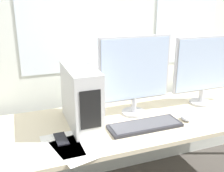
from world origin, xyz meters
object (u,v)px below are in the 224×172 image
(monitor_main, at_px, (135,72))
(mouse, at_px, (186,118))
(pc_tower, at_px, (81,96))
(monitor_right_near, at_px, (205,67))
(keyboard, at_px, (145,126))
(cell_phone, at_px, (61,139))

(monitor_main, xyz_separation_m, mouse, (0.28, -0.23, -0.29))
(pc_tower, xyz_separation_m, monitor_main, (0.39, 0.03, 0.12))
(mouse, bearing_deg, monitor_right_near, 36.51)
(monitor_main, height_order, keyboard, monitor_main)
(pc_tower, bearing_deg, keyboard, -27.50)
(monitor_main, bearing_deg, cell_phone, -161.13)
(keyboard, height_order, mouse, mouse)
(pc_tower, bearing_deg, monitor_right_near, 0.98)
(pc_tower, relative_size, mouse, 5.22)
(pc_tower, bearing_deg, cell_phone, -135.49)
(cell_phone, bearing_deg, keyboard, -5.42)
(keyboard, bearing_deg, mouse, -1.57)
(pc_tower, xyz_separation_m, keyboard, (0.37, -0.19, -0.18))
(pc_tower, relative_size, cell_phone, 3.02)
(monitor_right_near, relative_size, keyboard, 1.10)
(mouse, distance_m, cell_phone, 0.84)
(monitor_right_near, bearing_deg, pc_tower, -179.02)
(monitor_main, height_order, cell_phone, monitor_main)
(pc_tower, bearing_deg, monitor_main, 3.92)
(monitor_main, distance_m, cell_phone, 0.66)
(keyboard, bearing_deg, monitor_right_near, 19.21)
(monitor_right_near, relative_size, mouse, 5.99)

